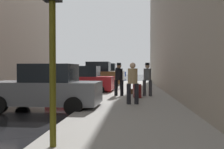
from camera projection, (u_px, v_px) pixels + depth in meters
The scene contains 15 objects.
sidewalk at pixel (133, 106), 10.17m from camera, with size 4.00×40.00×0.15m, color gray.
parked_gray_coupe at pixel (46, 88), 9.60m from camera, with size 4.25×2.15×1.79m.
parked_red_hatchback at pixel (82, 80), 16.21m from camera, with size 4.27×2.19×1.79m.
parked_bronze_suv at pixel (97, 75), 22.88m from camera, with size 4.66×2.19×2.25m.
parked_white_van at pixel (106, 74), 30.05m from camera, with size 4.61×2.09×2.25m.
parked_silver_sedan at pixel (111, 74), 37.05m from camera, with size 4.21×2.08×1.79m.
parked_blue_sedan at pixel (114, 73), 43.84m from camera, with size 4.20×2.06×1.79m.
fire_hydrant at pixel (109, 87), 15.60m from camera, with size 0.42×0.22×0.70m.
traffic_light at pixel (52, 6), 4.60m from camera, with size 0.32×0.32×3.60m.
pedestrian_with_beanie at pixel (147, 78), 13.26m from camera, with size 0.52×0.46×1.78m.
pedestrian_with_fedora at pixel (119, 77), 13.45m from camera, with size 0.52×0.44×1.78m.
pedestrian_in_tan_coat at pixel (133, 81), 10.24m from camera, with size 0.51×0.42×1.71m.
pedestrian_in_red_jacket at pixel (119, 76), 18.41m from camera, with size 0.53×0.47×1.71m.
rolling_suitcase at pixel (137, 91), 12.59m from camera, with size 0.43×0.60×1.04m.
duffel_bag at pixel (130, 91), 14.47m from camera, with size 0.32×0.44×0.28m.
Camera 1 is at (5.99, -10.17, 1.60)m, focal length 40.00 mm.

